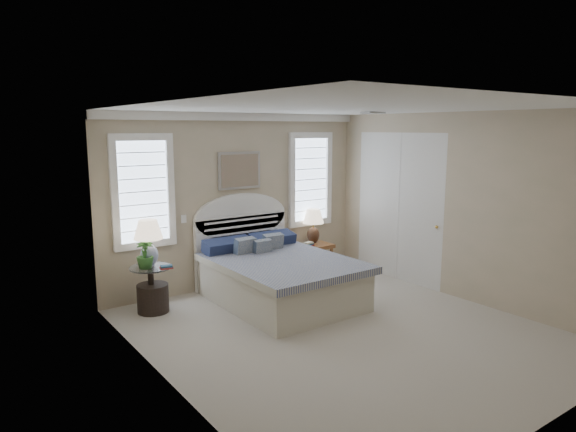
# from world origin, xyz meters

# --- Properties ---
(floor) EXTENTS (4.50, 5.00, 0.01)m
(floor) POSITION_xyz_m (0.00, 0.00, 0.00)
(floor) COLOR #BCB0A0
(floor) RESTS_ON ground
(ceiling) EXTENTS (4.50, 5.00, 0.01)m
(ceiling) POSITION_xyz_m (0.00, 0.00, 2.70)
(ceiling) COLOR white
(ceiling) RESTS_ON wall_back
(wall_back) EXTENTS (4.50, 0.02, 2.70)m
(wall_back) POSITION_xyz_m (0.00, 2.50, 1.35)
(wall_back) COLOR beige
(wall_back) RESTS_ON floor
(wall_left) EXTENTS (0.02, 5.00, 2.70)m
(wall_left) POSITION_xyz_m (-2.25, 0.00, 1.35)
(wall_left) COLOR beige
(wall_left) RESTS_ON floor
(wall_right) EXTENTS (0.02, 5.00, 2.70)m
(wall_right) POSITION_xyz_m (2.25, 0.00, 1.35)
(wall_right) COLOR beige
(wall_right) RESTS_ON floor
(crown_molding) EXTENTS (4.50, 0.08, 0.12)m
(crown_molding) POSITION_xyz_m (0.00, 2.46, 2.64)
(crown_molding) COLOR white
(crown_molding) RESTS_ON wall_back
(hvac_vent) EXTENTS (0.30, 0.20, 0.02)m
(hvac_vent) POSITION_xyz_m (1.20, 0.80, 2.68)
(hvac_vent) COLOR #B2B2B2
(hvac_vent) RESTS_ON ceiling
(switch_plate) EXTENTS (0.08, 0.01, 0.12)m
(switch_plate) POSITION_xyz_m (-0.95, 2.48, 1.15)
(switch_plate) COLOR white
(switch_plate) RESTS_ON wall_back
(window_left) EXTENTS (0.90, 0.06, 1.60)m
(window_left) POSITION_xyz_m (-1.55, 2.48, 1.60)
(window_left) COLOR silver
(window_left) RESTS_ON wall_back
(window_right) EXTENTS (0.90, 0.06, 1.60)m
(window_right) POSITION_xyz_m (1.40, 2.48, 1.60)
(window_right) COLOR silver
(window_right) RESTS_ON wall_back
(painting) EXTENTS (0.74, 0.04, 0.58)m
(painting) POSITION_xyz_m (0.00, 2.46, 1.82)
(painting) COLOR silver
(painting) RESTS_ON wall_back
(closet_door) EXTENTS (0.02, 1.80, 2.40)m
(closet_door) POSITION_xyz_m (2.23, 1.20, 1.20)
(closet_door) COLOR silver
(closet_door) RESTS_ON floor
(bed) EXTENTS (1.72, 2.28, 1.47)m
(bed) POSITION_xyz_m (0.00, 1.46, 0.39)
(bed) COLOR beige
(bed) RESTS_ON floor
(side_table_left) EXTENTS (0.56, 0.56, 0.63)m
(side_table_left) POSITION_xyz_m (-1.65, 2.05, 0.39)
(side_table_left) COLOR black
(side_table_left) RESTS_ON floor
(nightstand_right) EXTENTS (0.50, 0.40, 0.53)m
(nightstand_right) POSITION_xyz_m (1.30, 2.15, 0.39)
(nightstand_right) COLOR #8F5D2F
(nightstand_right) RESTS_ON floor
(floor_pot) EXTENTS (0.53, 0.53, 0.38)m
(floor_pot) POSITION_xyz_m (-1.64, 2.03, 0.19)
(floor_pot) COLOR black
(floor_pot) RESTS_ON floor
(lamp_left) EXTENTS (0.43, 0.43, 0.64)m
(lamp_left) POSITION_xyz_m (-1.63, 2.13, 1.02)
(lamp_left) COLOR silver
(lamp_left) RESTS_ON side_table_left
(lamp_right) EXTENTS (0.36, 0.36, 0.59)m
(lamp_right) POSITION_xyz_m (1.34, 2.30, 0.89)
(lamp_right) COLOR black
(lamp_right) RESTS_ON nightstand_right
(potted_plant) EXTENTS (0.26, 0.26, 0.40)m
(potted_plant) POSITION_xyz_m (-1.73, 2.01, 0.83)
(potted_plant) COLOR #28662C
(potted_plant) RESTS_ON side_table_left
(books_left) EXTENTS (0.18, 0.14, 0.04)m
(books_left) POSITION_xyz_m (-1.51, 1.84, 0.65)
(books_left) COLOR #A02C28
(books_left) RESTS_ON side_table_left
(books_right) EXTENTS (0.19, 0.15, 0.07)m
(books_right) POSITION_xyz_m (1.10, 2.12, 0.56)
(books_right) COLOR #A02C28
(books_right) RESTS_ON nightstand_right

